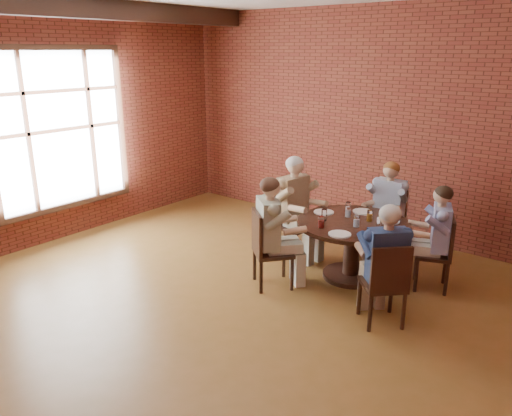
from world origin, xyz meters
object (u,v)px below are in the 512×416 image
Objects in this scene: chair_e at (386,282)px; chair_d at (266,246)px; diner_a at (435,238)px; chair_c at (291,218)px; chair_b at (388,219)px; smartphone at (379,236)px; diner_b at (387,210)px; diner_e at (384,265)px; diner_d at (273,233)px; chair_a at (440,250)px; diner_c at (296,208)px; dining_table at (352,238)px.

chair_d is at bearing -44.12° from chair_e.
chair_c is (-1.93, -0.18, -0.11)m from diner_a.
chair_d reaches higher than chair_b.
diner_a reaches higher than smartphone.
diner_b is at bearing -43.25° from chair_c.
diner_e is at bearing -108.08° from chair_c.
diner_d reaches higher than chair_b.
chair_e is (-0.07, -1.18, -0.14)m from diner_a.
chair_a is at bearing 90.00° from diner_a.
diner_c reaches higher than chair_d.
dining_table is 9.29× the size of smartphone.
diner_b is 1.39× the size of chair_d.
chair_e reaches higher than smartphone.
diner_b is at bearing -146.58° from diner_a.
dining_table is 1.03m from chair_a.
diner_c is (-1.91, -0.22, 0.21)m from chair_a.
chair_d is 1.48m from diner_e.
chair_c is at bearing -31.84° from chair_d.
dining_table is at bearing -90.00° from chair_b.
chair_c is 0.70× the size of diner_c.
diner_a is 1.34× the size of chair_d.
dining_table is 1.50× the size of chair_e.
chair_b is 0.95× the size of chair_c.
diner_c reaches higher than chair_c.
diner_a is 1.13m from diner_e.
chair_e is (1.47, -0.05, -0.18)m from diner_d.
diner_a is (-0.07, -0.03, 0.14)m from chair_a.
diner_d reaches higher than dining_table.
diner_a is 0.94× the size of diner_d.
diner_e is at bearing -66.13° from diner_b.
diner_e is (1.81, -0.94, 0.13)m from chair_c.
dining_table is 1.06× the size of diner_e.
diner_c is at bearing 170.62° from dining_table.
chair_b is 2.03m from chair_d.
diner_b is (-0.00, -0.08, 0.15)m from chair_b.
diner_c is at bearing -178.38° from smartphone.
chair_e is (0.82, -1.80, -0.16)m from diner_b.
chair_d is 0.73× the size of diner_e.
chair_b is 1.98m from diner_e.
chair_e is 6.20× the size of smartphone.
dining_table is 0.96m from diner_a.
chair_c is 1.02× the size of chair_d.
diner_a is 1.90m from diner_d.
chair_c is at bearing 90.00° from diner_c.
chair_e is 0.69m from smartphone.
chair_e is (1.77, -0.98, -0.20)m from diner_c.
diner_e is (1.41, 0.01, -0.03)m from diner_d.
chair_d is 0.70× the size of diner_d.
diner_a is at bearing -74.61° from diner_c.
diner_b reaches higher than chair_e.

